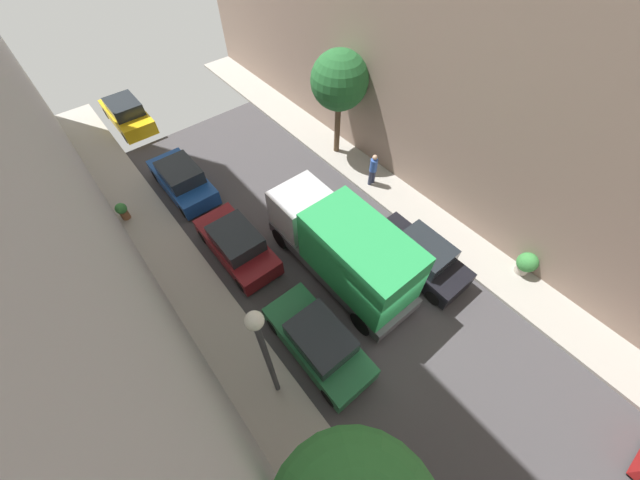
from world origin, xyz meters
The scene contains 14 objects.
ground centered at (0.00, 0.00, 0.00)m, with size 32.00×32.00×0.00m, color #423F42.
sidewalk_left centered at (-5.00, 0.00, 0.07)m, with size 2.00×44.00×0.15m, color #A8A399.
sidewalk_right centered at (5.00, 0.00, 0.07)m, with size 2.00×44.00×0.15m, color #A8A399.
parked_car_left_2 centered at (-2.70, 0.78, 0.72)m, with size 1.78×4.20×1.57m.
parked_car_left_3 centered at (-2.70, 6.12, 0.72)m, with size 1.78×4.20×1.57m.
parked_car_left_4 centered at (-2.70, 11.16, 0.72)m, with size 1.78×4.20×1.57m.
parked_car_left_5 centered at (-2.70, 18.31, 0.72)m, with size 1.78×4.20×1.57m.
parked_car_right_2 centered at (2.70, 0.97, 0.72)m, with size 1.78×4.20×1.57m.
delivery_truck centered at (0.00, 2.62, 1.79)m, with size 2.26×6.60×3.38m.
pedestrian centered at (4.64, 5.64, 1.07)m, with size 0.40×0.36×1.72m.
street_tree_1 centered at (5.00, 8.70, 4.03)m, with size 2.69×2.69×5.26m.
potted_plant_2 centered at (5.70, -1.98, 0.72)m, with size 0.80×0.80×1.04m.
potted_plant_3 centered at (-5.67, 11.11, 0.64)m, with size 0.50×0.50×0.87m.
lamp_post centered at (-4.60, 0.58, 3.73)m, with size 0.44×0.44×5.42m.
Camera 1 is at (-5.51, -2.72, 12.22)m, focal length 19.56 mm.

